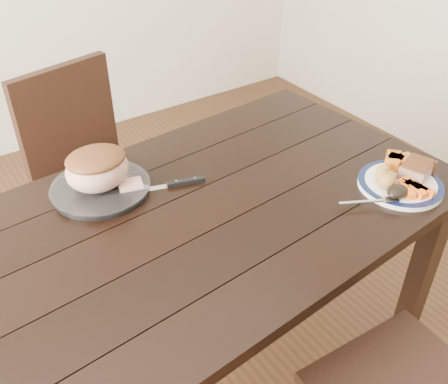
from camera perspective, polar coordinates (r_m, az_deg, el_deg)
ground at (r=1.99m, az=-2.36°, el=-19.50°), size 4.00×4.00×0.00m
dining_table at (r=1.50m, az=-2.97°, el=-5.07°), size 1.67×1.02×0.75m
chair_far at (r=2.11m, az=-14.94°, el=2.57°), size 0.51×0.52×0.93m
dinner_plate at (r=1.63m, az=19.48°, el=0.81°), size 0.26×0.26×0.02m
plate_rim at (r=1.62m, az=19.53°, el=1.05°), size 0.26×0.26×0.02m
serving_platter at (r=1.56m, az=-13.90°, el=0.34°), size 0.29×0.29×0.02m
pork_slice at (r=1.65m, az=21.07°, el=2.33°), size 0.12×0.10×0.04m
roasted_potatoes at (r=1.59m, az=17.96°, el=1.65°), size 0.09×0.09×0.05m
carrot_batons at (r=1.58m, az=20.88°, el=0.39°), size 0.08×0.11×0.02m
pumpkin_wedges at (r=1.68m, az=19.20°, el=3.37°), size 0.09×0.09×0.04m
dark_mushroom at (r=1.54m, az=19.22°, el=0.07°), size 0.07×0.05×0.03m
fork at (r=1.51m, az=16.69°, el=-1.03°), size 0.17×0.10×0.00m
roast_joint at (r=1.52m, az=-14.27°, el=2.48°), size 0.19×0.16×0.12m
cut_slice at (r=1.53m, az=-10.63°, el=0.79°), size 0.08×0.07×0.02m
carving_knife at (r=1.55m, az=-5.81°, el=0.92°), size 0.31×0.12×0.01m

